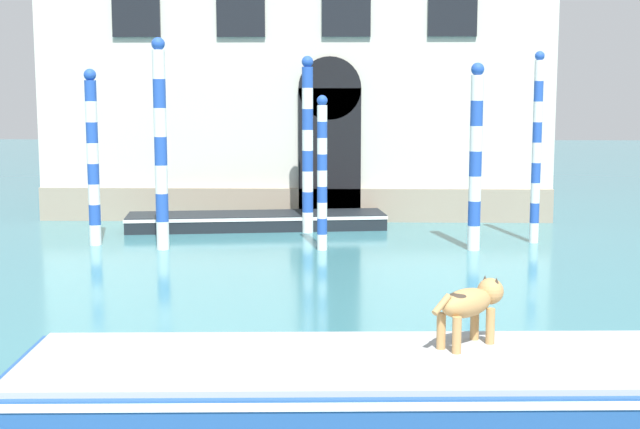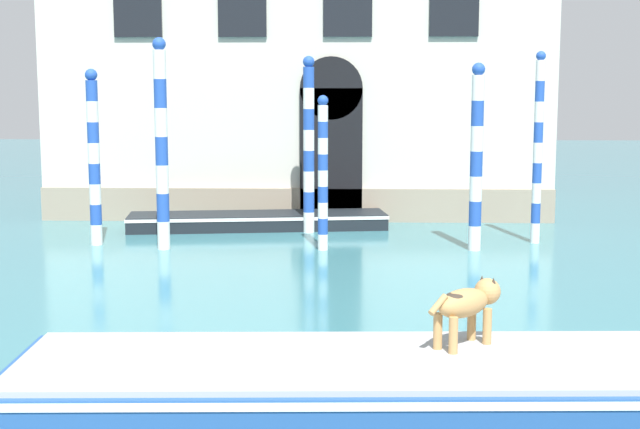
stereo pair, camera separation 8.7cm
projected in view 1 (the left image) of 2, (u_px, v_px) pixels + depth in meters
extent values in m
cube|color=beige|center=(300.00, 1.00, 26.09)|extent=(13.77, 6.00, 12.17)
cube|color=gray|center=(294.00, 205.00, 23.85)|extent=(13.77, 0.16, 0.89)
cube|color=black|center=(330.00, 156.00, 23.62)|extent=(1.65, 0.14, 3.55)
cylinder|color=black|center=(330.00, 88.00, 23.38)|extent=(1.65, 0.14, 1.65)
cube|color=black|center=(136.00, 3.00, 23.26)|extent=(1.27, 0.10, 1.73)
cube|color=black|center=(241.00, 3.00, 23.17)|extent=(1.27, 0.10, 1.73)
cube|color=black|center=(346.00, 3.00, 23.08)|extent=(1.27, 0.10, 1.73)
cube|color=black|center=(453.00, 2.00, 23.00)|extent=(1.27, 0.10, 1.73)
cube|color=#234C8C|center=(356.00, 393.00, 9.38)|extent=(7.30, 2.58, 0.64)
cube|color=white|center=(356.00, 369.00, 9.34)|extent=(7.33, 2.61, 0.08)
cube|color=#9EA3A8|center=(356.00, 361.00, 9.33)|extent=(7.08, 2.39, 0.06)
cylinder|color=tan|center=(475.00, 322.00, 10.00)|extent=(0.10, 0.10, 0.40)
cylinder|color=tan|center=(490.00, 326.00, 9.83)|extent=(0.10, 0.10, 0.40)
cylinder|color=tan|center=(441.00, 331.00, 9.63)|extent=(0.10, 0.10, 0.40)
cylinder|color=tan|center=(457.00, 335.00, 9.47)|extent=(0.10, 0.10, 0.40)
ellipsoid|color=tan|center=(467.00, 303.00, 9.69)|extent=(0.76, 0.73, 0.32)
ellipsoid|color=#382D23|center=(460.00, 297.00, 9.61)|extent=(0.39, 0.38, 0.11)
sphere|color=tan|center=(490.00, 291.00, 9.94)|extent=(0.30, 0.30, 0.30)
cone|color=#382D23|center=(485.00, 280.00, 9.99)|extent=(0.09, 0.09, 0.12)
cone|color=#382D23|center=(496.00, 283.00, 9.87)|extent=(0.09, 0.09, 0.12)
cylinder|color=tan|center=(442.00, 305.00, 9.42)|extent=(0.24, 0.23, 0.21)
cube|color=black|center=(257.00, 221.00, 22.64)|extent=(6.62, 2.31, 0.39)
cube|color=white|center=(256.00, 216.00, 22.62)|extent=(6.66, 2.34, 0.08)
cube|color=#B2B7BC|center=(257.00, 222.00, 22.64)|extent=(3.68, 1.55, 0.35)
cylinder|color=white|center=(534.00, 233.00, 20.53)|extent=(0.21, 0.21, 0.46)
cylinder|color=#234CAD|center=(534.00, 213.00, 20.47)|extent=(0.21, 0.21, 0.46)
cylinder|color=white|center=(535.00, 193.00, 20.40)|extent=(0.21, 0.21, 0.46)
cylinder|color=#234CAD|center=(536.00, 173.00, 20.34)|extent=(0.21, 0.21, 0.46)
cylinder|color=white|center=(537.00, 153.00, 20.28)|extent=(0.21, 0.21, 0.46)
cylinder|color=#234CAD|center=(537.00, 132.00, 20.21)|extent=(0.21, 0.21, 0.46)
cylinder|color=white|center=(538.00, 112.00, 20.15)|extent=(0.21, 0.21, 0.46)
cylinder|color=#234CAD|center=(539.00, 91.00, 20.09)|extent=(0.21, 0.21, 0.46)
cylinder|color=white|center=(539.00, 71.00, 20.02)|extent=(0.21, 0.21, 0.46)
sphere|color=#234CAD|center=(540.00, 56.00, 19.98)|extent=(0.22, 0.22, 0.22)
cylinder|color=white|center=(96.00, 235.00, 20.22)|extent=(0.26, 0.26, 0.46)
cylinder|color=#234CAD|center=(95.00, 215.00, 20.16)|extent=(0.26, 0.26, 0.46)
cylinder|color=white|center=(94.00, 194.00, 20.09)|extent=(0.26, 0.26, 0.46)
cylinder|color=#234CAD|center=(93.00, 174.00, 20.03)|extent=(0.26, 0.26, 0.46)
cylinder|color=white|center=(93.00, 153.00, 19.97)|extent=(0.26, 0.26, 0.46)
cylinder|color=#234CAD|center=(92.00, 133.00, 19.90)|extent=(0.26, 0.26, 0.46)
cylinder|color=white|center=(91.00, 112.00, 19.84)|extent=(0.26, 0.26, 0.46)
cylinder|color=#234CAD|center=(90.00, 91.00, 19.78)|extent=(0.26, 0.26, 0.46)
sphere|color=#234CAD|center=(90.00, 75.00, 19.73)|extent=(0.27, 0.27, 0.27)
cylinder|color=white|center=(163.00, 235.00, 19.65)|extent=(0.27, 0.27, 0.62)
cylinder|color=#234CAD|center=(162.00, 208.00, 19.57)|extent=(0.27, 0.27, 0.62)
cylinder|color=white|center=(161.00, 179.00, 19.48)|extent=(0.27, 0.27, 0.62)
cylinder|color=#234CAD|center=(161.00, 151.00, 19.40)|extent=(0.27, 0.27, 0.62)
cylinder|color=white|center=(160.00, 122.00, 19.31)|extent=(0.27, 0.27, 0.62)
cylinder|color=#234CAD|center=(159.00, 94.00, 19.23)|extent=(0.27, 0.27, 0.62)
cylinder|color=white|center=(159.00, 64.00, 19.14)|extent=(0.27, 0.27, 0.62)
sphere|color=#234CAD|center=(158.00, 44.00, 19.08)|extent=(0.29, 0.29, 0.29)
cylinder|color=white|center=(308.00, 222.00, 22.03)|extent=(0.27, 0.27, 0.51)
cylinder|color=#234CAD|center=(308.00, 202.00, 21.96)|extent=(0.27, 0.27, 0.51)
cylinder|color=white|center=(308.00, 181.00, 21.89)|extent=(0.27, 0.27, 0.51)
cylinder|color=#234CAD|center=(308.00, 161.00, 21.82)|extent=(0.27, 0.27, 0.51)
cylinder|color=white|center=(308.00, 140.00, 21.75)|extent=(0.27, 0.27, 0.51)
cylinder|color=#234CAD|center=(308.00, 119.00, 21.68)|extent=(0.27, 0.27, 0.51)
cylinder|color=white|center=(308.00, 98.00, 21.61)|extent=(0.27, 0.27, 0.51)
cylinder|color=#234CAD|center=(307.00, 77.00, 21.54)|extent=(0.27, 0.27, 0.51)
sphere|color=#234CAD|center=(307.00, 62.00, 21.49)|extent=(0.28, 0.28, 0.28)
cylinder|color=white|center=(474.00, 238.00, 19.56)|extent=(0.27, 0.27, 0.54)
cylinder|color=#234CAD|center=(474.00, 213.00, 19.49)|extent=(0.27, 0.27, 0.54)
cylinder|color=white|center=(475.00, 189.00, 19.41)|extent=(0.27, 0.27, 0.54)
cylinder|color=#234CAD|center=(475.00, 164.00, 19.34)|extent=(0.27, 0.27, 0.54)
cylinder|color=white|center=(476.00, 139.00, 19.26)|extent=(0.27, 0.27, 0.54)
cylinder|color=#234CAD|center=(477.00, 113.00, 19.19)|extent=(0.27, 0.27, 0.54)
cylinder|color=white|center=(477.00, 88.00, 19.11)|extent=(0.27, 0.27, 0.54)
sphere|color=#234CAD|center=(478.00, 69.00, 19.06)|extent=(0.28, 0.28, 0.28)
cylinder|color=white|center=(322.00, 242.00, 19.59)|extent=(0.22, 0.22, 0.35)
cylinder|color=#234CAD|center=(322.00, 226.00, 19.54)|extent=(0.22, 0.22, 0.35)
cylinder|color=white|center=(322.00, 210.00, 19.50)|extent=(0.22, 0.22, 0.35)
cylinder|color=#234CAD|center=(322.00, 194.00, 19.45)|extent=(0.22, 0.22, 0.35)
cylinder|color=white|center=(322.00, 178.00, 19.40)|extent=(0.22, 0.22, 0.35)
cylinder|color=#234CAD|center=(322.00, 162.00, 19.35)|extent=(0.22, 0.22, 0.35)
cylinder|color=white|center=(322.00, 146.00, 19.30)|extent=(0.22, 0.22, 0.35)
cylinder|color=#234CAD|center=(322.00, 130.00, 19.25)|extent=(0.22, 0.22, 0.35)
cylinder|color=white|center=(322.00, 113.00, 19.21)|extent=(0.22, 0.22, 0.35)
sphere|color=#234CAD|center=(322.00, 101.00, 19.17)|extent=(0.23, 0.23, 0.23)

